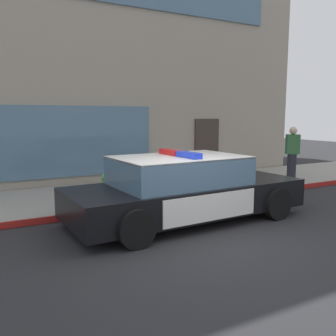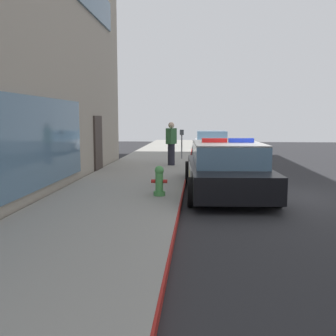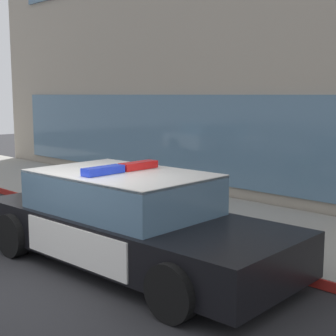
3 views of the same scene
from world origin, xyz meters
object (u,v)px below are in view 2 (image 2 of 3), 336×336
at_px(police_cruiser, 226,168).
at_px(pedestrian_on_sidewalk, 171,144).
at_px(car_down_street, 211,142).
at_px(parking_meter, 182,139).
at_px(fire_hydrant, 159,181).

xyz_separation_m(police_cruiser, pedestrian_on_sidewalk, (5.09, 1.83, 0.33)).
bearing_deg(police_cruiser, car_down_street, -2.76).
bearing_deg(pedestrian_on_sidewalk, police_cruiser, 140.26).
xyz_separation_m(car_down_street, parking_meter, (-4.94, 1.52, 0.45)).
bearing_deg(police_cruiser, parking_meter, 8.51).
height_order(car_down_street, parking_meter, parking_meter).
bearing_deg(fire_hydrant, car_down_street, -7.04).
height_order(fire_hydrant, parking_meter, parking_meter).
relative_size(car_down_street, pedestrian_on_sidewalk, 2.48).
relative_size(fire_hydrant, car_down_street, 0.17).
bearing_deg(police_cruiser, pedestrian_on_sidewalk, 17.02).
bearing_deg(car_down_street, pedestrian_on_sidewalk, 165.40).
bearing_deg(fire_hydrant, parking_meter, -1.11).
height_order(fire_hydrant, car_down_street, car_down_street).
bearing_deg(car_down_street, parking_meter, 162.04).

